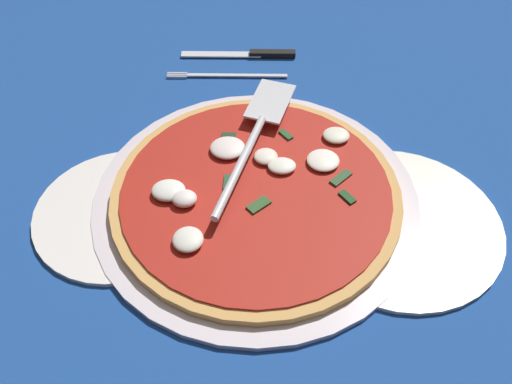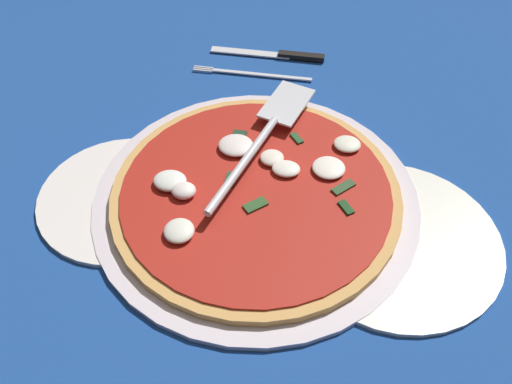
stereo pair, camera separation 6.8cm
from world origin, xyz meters
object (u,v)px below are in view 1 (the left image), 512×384
Objects in this scene: dinner_plate_left at (398,225)px; pizza_server at (254,136)px; pizza at (255,192)px; dinner_plate_right at (120,214)px; place_setting_near at (239,66)px.

pizza_server reaches higher than dinner_plate_left.
dinner_plate_left is at bearing 166.65° from pizza.
dinner_plate_right is at bearing 7.56° from pizza.
pizza_server reaches higher than pizza.
pizza_server is 20.80cm from place_setting_near.
dinner_plate_left and dinner_plate_right have the same top height.
pizza is (-16.18, -2.15, 1.38)cm from dinner_plate_right.
pizza_server reaches higher than place_setting_near.
dinner_plate_left is 37.05cm from place_setting_near.
dinner_plate_right is 0.99× the size of place_setting_near.
pizza is 27.83cm from place_setting_near.
place_setting_near is at bearing -114.80° from dinner_plate_right.
pizza is 7.75cm from pizza_server.
place_setting_near is (2.39, -27.69, -1.53)cm from pizza.
pizza is at bearing 96.10° from place_setting_near.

